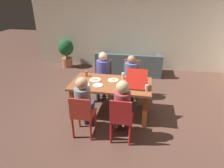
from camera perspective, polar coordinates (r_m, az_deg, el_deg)
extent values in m
plane|color=brown|center=(4.46, -0.24, -8.46)|extent=(20.00, 20.00, 0.00)
cube|color=beige|center=(6.94, 4.82, 15.73)|extent=(6.92, 0.12, 2.69)
cube|color=brown|center=(4.10, -0.26, 0.04)|extent=(1.71, 0.92, 0.05)
cube|color=#974D27|center=(4.17, -11.49, -5.90)|extent=(0.09, 0.09, 0.70)
cube|color=#974D27|center=(3.91, 9.78, -8.03)|extent=(0.09, 0.09, 0.70)
cube|color=#974D27|center=(4.76, -8.39, -1.55)|extent=(0.09, 0.09, 0.70)
cube|color=#974D27|center=(4.53, 10.05, -3.11)|extent=(0.09, 0.09, 0.70)
cylinder|color=#9A5831|center=(4.81, 7.48, -2.90)|extent=(0.04, 0.04, 0.45)
cylinder|color=#9A5831|center=(4.84, 2.89, -2.52)|extent=(0.04, 0.04, 0.45)
cylinder|color=#9A5831|center=(5.12, 7.74, -1.09)|extent=(0.04, 0.04, 0.45)
cylinder|color=#9A5831|center=(5.15, 3.43, -0.75)|extent=(0.04, 0.04, 0.45)
cube|color=#9A5831|center=(4.88, 5.50, 0.65)|extent=(0.44, 0.40, 0.02)
cube|color=#9A5831|center=(4.94, 5.83, 4.33)|extent=(0.42, 0.03, 0.51)
cylinder|color=#333337|center=(4.72, 6.01, -3.28)|extent=(0.10, 0.10, 0.47)
cylinder|color=#333337|center=(4.73, 4.10, -3.13)|extent=(0.10, 0.10, 0.47)
cube|color=#333337|center=(4.72, 5.35, 0.58)|extent=(0.29, 0.30, 0.11)
cylinder|color=#505E94|center=(4.77, 5.63, 3.75)|extent=(0.32, 0.32, 0.45)
sphere|color=#A27C5E|center=(4.66, 5.79, 7.31)|extent=(0.19, 0.19, 0.19)
cylinder|color=#BB3427|center=(3.96, -9.76, -9.79)|extent=(0.04, 0.04, 0.45)
cylinder|color=#BB3427|center=(3.87, -4.93, -10.42)|extent=(0.04, 0.04, 0.45)
cylinder|color=#BB3427|center=(3.70, -11.57, -12.74)|extent=(0.04, 0.04, 0.45)
cylinder|color=#BB3427|center=(3.60, -6.39, -13.53)|extent=(0.04, 0.04, 0.45)
cube|color=#BB3427|center=(3.65, -8.39, -8.63)|extent=(0.40, 0.41, 0.02)
cube|color=#BB3427|center=(3.38, -9.61, -7.40)|extent=(0.38, 0.03, 0.40)
cylinder|color=#43334E|center=(4.02, -7.85, -8.89)|extent=(0.10, 0.10, 0.47)
cylinder|color=#43334E|center=(3.98, -5.87, -9.14)|extent=(0.10, 0.10, 0.47)
cube|color=#43334E|center=(3.74, -7.70, -6.59)|extent=(0.26, 0.31, 0.11)
cylinder|color=gray|center=(3.49, -8.68, -4.70)|extent=(0.29, 0.29, 0.46)
sphere|color=tan|center=(3.35, -9.04, 0.18)|extent=(0.22, 0.22, 0.22)
cylinder|color=brown|center=(4.95, -1.17, -1.85)|extent=(0.04, 0.04, 0.45)
cylinder|color=brown|center=(5.01, -4.74, -1.54)|extent=(0.04, 0.04, 0.45)
cylinder|color=brown|center=(5.25, -0.41, -0.18)|extent=(0.04, 0.04, 0.45)
cylinder|color=brown|center=(5.31, -3.79, 0.09)|extent=(0.04, 0.04, 0.45)
cube|color=brown|center=(5.03, -2.58, 1.54)|extent=(0.38, 0.40, 0.02)
cube|color=brown|center=(5.11, -2.16, 4.85)|extent=(0.36, 0.03, 0.46)
cylinder|color=#373F4C|center=(4.84, -2.34, -2.35)|extent=(0.10, 0.10, 0.47)
cylinder|color=#373F4C|center=(4.88, -4.29, -2.18)|extent=(0.10, 0.10, 0.47)
cube|color=#373F4C|center=(4.86, -3.01, 1.45)|extent=(0.31, 0.32, 0.11)
cylinder|color=#504DA0|center=(4.92, -2.64, 4.55)|extent=(0.34, 0.34, 0.44)
sphere|color=#D8B189|center=(4.82, -2.71, 8.14)|extent=(0.22, 0.22, 0.22)
cylinder|color=red|center=(3.78, 0.65, -11.20)|extent=(0.04, 0.04, 0.45)
cylinder|color=red|center=(3.75, 5.79, -11.70)|extent=(0.04, 0.04, 0.45)
cylinder|color=red|center=(3.53, -0.32, -14.36)|extent=(0.04, 0.04, 0.45)
cylinder|color=red|center=(3.49, 5.26, -14.94)|extent=(0.04, 0.04, 0.45)
cube|color=red|center=(3.49, 2.93, -10.00)|extent=(0.39, 0.39, 0.02)
cube|color=red|center=(3.22, 2.57, -8.53)|extent=(0.37, 0.03, 0.43)
cylinder|color=#3F2D41|center=(3.85, 2.34, -10.36)|extent=(0.10, 0.10, 0.47)
cylinder|color=#3F2D41|center=(3.83, 4.48, -10.56)|extent=(0.10, 0.10, 0.47)
cube|color=#3F2D41|center=(3.58, 3.26, -7.94)|extent=(0.26, 0.28, 0.11)
cylinder|color=#993F45|center=(3.34, 3.04, -5.97)|extent=(0.29, 0.29, 0.45)
sphere|color=#D4B382|center=(3.18, 3.17, -0.92)|extent=(0.22, 0.22, 0.22)
cube|color=red|center=(4.18, 7.48, 0.87)|extent=(0.41, 0.41, 0.02)
cylinder|color=#CA8E42|center=(4.18, 7.50, 1.09)|extent=(0.36, 0.36, 0.01)
cube|color=red|center=(3.81, 7.32, 1.46)|extent=(0.41, 0.23, 0.35)
cylinder|color=white|center=(3.98, -4.24, -0.35)|extent=(0.21, 0.21, 0.01)
cylinder|color=white|center=(4.03, -8.40, -0.28)|extent=(0.25, 0.25, 0.01)
cone|color=gold|center=(4.02, -8.41, -0.10)|extent=(0.13, 0.13, 0.02)
cylinder|color=white|center=(4.21, 0.35, 1.17)|extent=(0.23, 0.23, 0.01)
cone|color=gold|center=(4.20, 0.35, 1.34)|extent=(0.13, 0.13, 0.02)
cylinder|color=white|center=(4.24, -5.04, 1.25)|extent=(0.26, 0.26, 0.01)
cone|color=#C98237|center=(4.23, -5.05, 1.42)|extent=(0.14, 0.14, 0.02)
cylinder|color=silver|center=(3.75, 2.37, -1.04)|extent=(0.07, 0.07, 0.13)
cylinder|color=#BB5030|center=(4.45, -7.65, 3.06)|extent=(0.07, 0.07, 0.12)
cylinder|color=silver|center=(3.79, 10.25, -1.16)|extent=(0.06, 0.06, 0.13)
cylinder|color=silver|center=(4.27, 3.33, 2.43)|extent=(0.07, 0.07, 0.14)
cube|color=#445155|center=(6.64, 5.00, 5.16)|extent=(2.18, 0.82, 0.42)
cube|color=#445155|center=(6.21, 4.81, 7.30)|extent=(2.18, 0.16, 0.31)
cube|color=#445155|center=(6.70, -3.42, 8.12)|extent=(0.20, 0.78, 0.18)
cube|color=#445155|center=(6.53, 13.82, 6.97)|extent=(0.20, 0.78, 0.18)
cylinder|color=#B76C4C|center=(7.38, -13.14, 6.33)|extent=(0.36, 0.36, 0.34)
cylinder|color=brown|center=(7.30, -13.34, 8.23)|extent=(0.05, 0.05, 0.17)
ellipsoid|color=#1C542E|center=(7.22, -13.57, 10.50)|extent=(0.54, 0.54, 0.59)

